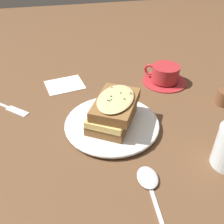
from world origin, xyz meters
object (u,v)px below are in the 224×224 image
(spoon, at_px, (149,181))
(napkin, at_px, (65,85))
(fork, at_px, (8,107))
(dinner_plate, at_px, (112,124))
(sandwich, at_px, (113,110))
(teacup_with_saucer, at_px, (165,75))

(spoon, bearing_deg, napkin, 111.76)
(spoon, bearing_deg, fork, 136.04)
(fork, distance_m, napkin, 0.19)
(fork, bearing_deg, dinner_plate, 103.85)
(fork, bearing_deg, sandwich, 104.04)
(spoon, relative_size, napkin, 1.50)
(teacup_with_saucer, height_order, fork, teacup_with_saucer)
(teacup_with_saucer, bearing_deg, spoon, 102.70)
(sandwich, distance_m, spoon, 0.20)
(fork, relative_size, spoon, 0.87)
(fork, xyz_separation_m, napkin, (-0.17, -0.09, 0.00))
(dinner_plate, distance_m, teacup_with_saucer, 0.29)
(dinner_plate, relative_size, teacup_with_saucer, 1.70)
(spoon, bearing_deg, sandwich, 103.37)
(sandwich, distance_m, fork, 0.32)
(dinner_plate, distance_m, sandwich, 0.04)
(fork, distance_m, spoon, 0.46)
(spoon, distance_m, napkin, 0.46)
(teacup_with_saucer, distance_m, napkin, 0.33)
(fork, height_order, napkin, same)
(teacup_with_saucer, bearing_deg, napkin, 29.63)
(teacup_with_saucer, height_order, napkin, teacup_with_saucer)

